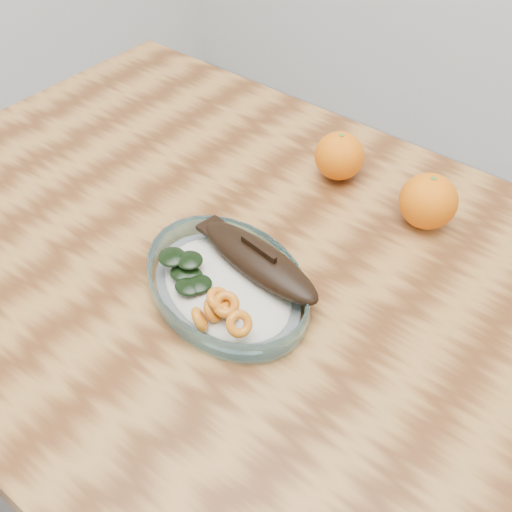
% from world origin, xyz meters
% --- Properties ---
extents(dining_table, '(1.20, 0.80, 0.75)m').
position_xyz_m(dining_table, '(0.00, 0.00, 0.65)').
color(dining_table, '#5B3215').
rests_on(dining_table, ground).
extents(plated_meal, '(0.57, 0.57, 0.07)m').
position_xyz_m(plated_meal, '(0.02, -0.05, 0.77)').
color(plated_meal, white).
rests_on(plated_meal, dining_table).
extents(orange_left, '(0.08, 0.08, 0.08)m').
position_xyz_m(orange_left, '(-0.01, 0.24, 0.79)').
color(orange_left, '#FF6605').
rests_on(orange_left, dining_table).
extents(orange_right, '(0.08, 0.08, 0.08)m').
position_xyz_m(orange_right, '(0.15, 0.23, 0.79)').
color(orange_right, '#FF6605').
rests_on(orange_right, dining_table).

